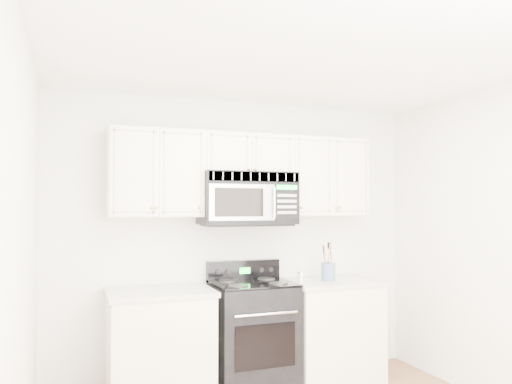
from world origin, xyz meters
name	(u,v)px	position (x,y,z in m)	size (l,w,h in m)	color
room	(329,257)	(0.00, 0.00, 1.30)	(3.51, 3.51, 2.61)	brown
base_cabinet_left	(160,350)	(-0.80, 1.44, 0.43)	(0.86, 0.65, 0.92)	beige
base_cabinet_right	(331,333)	(0.80, 1.44, 0.43)	(0.86, 0.65, 0.92)	beige
range	(253,333)	(0.03, 1.45, 0.48)	(0.70, 0.64, 1.10)	black
upper_cabinets	(245,171)	(0.00, 1.58, 1.93)	(2.44, 0.37, 0.75)	beige
microwave	(247,198)	(0.00, 1.53, 1.69)	(0.85, 0.48, 0.47)	black
utensil_crock	(328,271)	(0.75, 1.40, 1.01)	(0.13, 0.13, 0.35)	#405C77
shaker_salt	(301,277)	(0.46, 1.36, 0.97)	(0.04, 0.04, 0.10)	silver
shaker_pepper	(299,276)	(0.48, 1.45, 0.97)	(0.04, 0.04, 0.09)	silver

